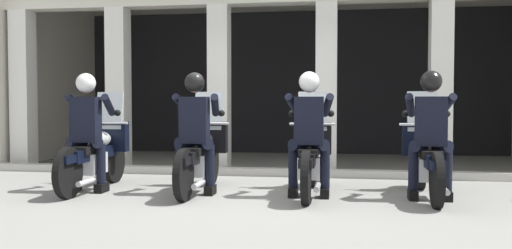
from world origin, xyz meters
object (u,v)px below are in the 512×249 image
(motorcycle_far_left, at_px, (97,153))
(motorcycle_center_right, at_px, (310,156))
(police_officer_center_right, at_px, (309,123))
(motorcycle_far_right, at_px, (427,157))
(police_officer_far_left, at_px, (87,122))
(police_officer_center_left, at_px, (195,122))
(police_officer_far_right, at_px, (431,124))
(motorcycle_center_left, at_px, (201,154))

(motorcycle_far_left, relative_size, motorcycle_center_right, 1.00)
(police_officer_center_right, relative_size, motorcycle_far_right, 0.78)
(motorcycle_far_left, distance_m, police_officer_far_left, 0.52)
(police_officer_center_left, xyz_separation_m, police_officer_center_right, (1.48, 0.01, 0.00))
(motorcycle_far_left, distance_m, police_officer_center_left, 1.56)
(police_officer_center_left, height_order, police_officer_far_right, same)
(police_officer_center_left, distance_m, motorcycle_far_right, 3.00)
(police_officer_center_left, distance_m, police_officer_center_right, 1.48)
(motorcycle_far_left, xyz_separation_m, motorcycle_center_left, (1.48, 0.04, 0.00))
(motorcycle_center_right, bearing_deg, motorcycle_far_left, -171.19)
(motorcycle_far_left, relative_size, police_officer_far_right, 1.29)
(police_officer_center_right, bearing_deg, motorcycle_far_left, -176.68)
(motorcycle_far_left, height_order, police_officer_center_left, police_officer_center_left)
(police_officer_far_right, bearing_deg, motorcycle_far_right, 89.53)
(police_officer_center_right, bearing_deg, police_officer_far_right, 8.84)
(motorcycle_far_left, height_order, police_officer_far_left, police_officer_far_left)
(police_officer_center_left, bearing_deg, police_officer_far_right, 1.82)
(motorcycle_far_right, xyz_separation_m, police_officer_far_right, (-0.00, -0.28, 0.44))
(motorcycle_center_left, relative_size, police_officer_center_left, 1.29)
(motorcycle_far_right, bearing_deg, motorcycle_center_right, -179.29)
(police_officer_center_left, relative_size, motorcycle_center_right, 0.78)
(motorcycle_center_left, bearing_deg, police_officer_center_left, -89.08)
(motorcycle_center_left, bearing_deg, motorcycle_far_left, -177.39)
(police_officer_far_left, relative_size, motorcycle_far_right, 0.78)
(motorcycle_far_left, height_order, motorcycle_far_right, same)
(police_officer_center_right, distance_m, motorcycle_far_right, 1.57)
(police_officer_center_right, bearing_deg, motorcycle_center_left, 177.38)
(motorcycle_far_right, bearing_deg, police_officer_center_left, -174.09)
(police_officer_far_left, bearing_deg, motorcycle_center_left, 11.12)
(motorcycle_center_left, bearing_deg, police_officer_far_left, -166.58)
(motorcycle_center_right, height_order, motorcycle_far_right, same)
(motorcycle_far_right, bearing_deg, police_officer_center_right, -168.46)
(motorcycle_center_left, relative_size, police_officer_center_right, 1.29)
(motorcycle_center_left, distance_m, police_officer_far_right, 2.99)
(motorcycle_far_right, bearing_deg, police_officer_far_left, -175.65)
(police_officer_center_right, bearing_deg, motorcycle_far_right, 19.67)
(police_officer_far_right, bearing_deg, motorcycle_far_left, 177.02)
(motorcycle_center_right, height_order, police_officer_center_right, police_officer_center_right)
(police_officer_center_right, bearing_deg, motorcycle_center_right, 97.66)
(motorcycle_center_right, bearing_deg, motorcycle_far_right, 8.84)
(motorcycle_center_left, bearing_deg, police_officer_far_right, -3.68)
(police_officer_center_right, bearing_deg, police_officer_far_left, -171.19)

